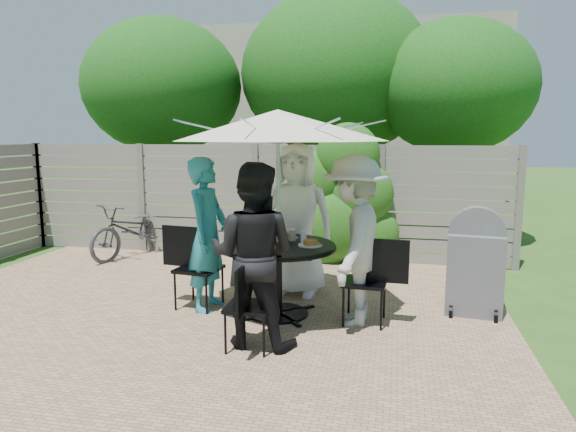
% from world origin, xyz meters
% --- Properties ---
extents(backyard_envelope, '(60.00, 60.00, 5.00)m').
position_xyz_m(backyard_envelope, '(0.09, 10.29, 2.61)').
color(backyard_envelope, '#2D5219').
rests_on(backyard_envelope, ground).
extents(patio_table, '(1.31, 1.31, 0.82)m').
position_xyz_m(patio_table, '(0.99, 0.35, 0.57)').
color(patio_table, black).
rests_on(patio_table, ground).
extents(umbrella, '(2.45, 2.45, 2.25)m').
position_xyz_m(umbrella, '(0.99, 0.35, 2.09)').
color(umbrella, silver).
rests_on(umbrella, ground).
extents(chair_back, '(0.56, 0.76, 1.00)m').
position_xyz_m(chair_back, '(1.05, 1.31, 0.30)').
color(chair_back, black).
rests_on(chair_back, ground).
extents(person_back, '(0.96, 0.66, 1.91)m').
position_xyz_m(person_back, '(1.04, 1.18, 0.95)').
color(person_back, white).
rests_on(person_back, ground).
extents(chair_left, '(0.72, 0.52, 0.96)m').
position_xyz_m(chair_left, '(0.02, 0.40, 0.29)').
color(chair_left, black).
rests_on(chair_left, ground).
extents(person_left, '(0.46, 0.66, 1.75)m').
position_xyz_m(person_left, '(0.16, 0.39, 0.88)').
color(person_left, teal).
rests_on(person_left, ground).
extents(chair_front, '(0.42, 0.62, 0.86)m').
position_xyz_m(chair_front, '(0.93, -0.62, 0.26)').
color(chair_front, black).
rests_on(chair_front, ground).
extents(person_front, '(0.89, 0.71, 1.75)m').
position_xyz_m(person_front, '(0.94, -0.48, 0.87)').
color(person_front, black).
rests_on(person_front, ground).
extents(chair_right, '(0.68, 0.47, 0.93)m').
position_xyz_m(chair_right, '(1.95, 0.29, 0.28)').
color(chair_right, black).
rests_on(chair_right, ground).
extents(person_right, '(0.73, 1.20, 1.80)m').
position_xyz_m(person_right, '(1.82, 0.30, 0.90)').
color(person_right, '#B6B4B1').
rests_on(person_right, ground).
extents(plate_back, '(0.26, 0.26, 0.06)m').
position_xyz_m(plate_back, '(1.01, 0.71, 0.84)').
color(plate_back, white).
rests_on(plate_back, patio_table).
extents(plate_left, '(0.26, 0.26, 0.06)m').
position_xyz_m(plate_left, '(0.63, 0.37, 0.84)').
color(plate_left, white).
rests_on(plate_left, patio_table).
extents(plate_front, '(0.26, 0.26, 0.06)m').
position_xyz_m(plate_front, '(0.97, -0.01, 0.84)').
color(plate_front, white).
rests_on(plate_front, patio_table).
extents(plate_right, '(0.26, 0.26, 0.06)m').
position_xyz_m(plate_right, '(1.35, 0.33, 0.84)').
color(plate_right, white).
rests_on(plate_right, patio_table).
extents(glass_back, '(0.07, 0.07, 0.14)m').
position_xyz_m(glass_back, '(0.90, 0.61, 0.89)').
color(glass_back, silver).
rests_on(glass_back, patio_table).
extents(glass_left, '(0.07, 0.07, 0.14)m').
position_xyz_m(glass_left, '(0.72, 0.26, 0.89)').
color(glass_left, silver).
rests_on(glass_left, patio_table).
extents(glass_front, '(0.07, 0.07, 0.14)m').
position_xyz_m(glass_front, '(1.08, 0.08, 0.89)').
color(glass_front, silver).
rests_on(glass_front, patio_table).
extents(glass_right, '(0.07, 0.07, 0.14)m').
position_xyz_m(glass_right, '(1.25, 0.44, 0.89)').
color(glass_right, silver).
rests_on(glass_right, patio_table).
extents(syrup_jug, '(0.09, 0.09, 0.16)m').
position_xyz_m(syrup_jug, '(0.93, 0.40, 0.90)').
color(syrup_jug, '#59280C').
rests_on(syrup_jug, patio_table).
extents(coffee_cup, '(0.08, 0.08, 0.12)m').
position_xyz_m(coffee_cup, '(1.10, 0.56, 0.88)').
color(coffee_cup, '#C6B293').
rests_on(coffee_cup, patio_table).
extents(bicycle, '(1.12, 1.83, 0.91)m').
position_xyz_m(bicycle, '(-1.97, 2.60, 0.45)').
color(bicycle, '#333338').
rests_on(bicycle, ground).
extents(bbq_grill, '(0.65, 0.53, 1.22)m').
position_xyz_m(bbq_grill, '(3.11, 0.86, 0.56)').
color(bbq_grill, '#5A5B5F').
rests_on(bbq_grill, ground).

